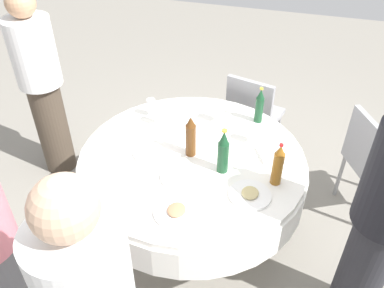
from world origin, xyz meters
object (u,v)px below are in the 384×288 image
at_px(wine_glass_west, 253,130).
at_px(plate_far, 177,212).
at_px(chair_rear, 252,113).
at_px(plate_north, 149,154).
at_px(chair_front, 371,158).
at_px(person_west, 42,85).
at_px(bottle_brown_west, 191,137).
at_px(wine_glass_front, 151,105).
at_px(plate_mid, 250,194).
at_px(wine_glass_rear, 220,108).
at_px(wine_glass_left, 160,111).
at_px(bottle_dark_green_near, 259,106).
at_px(plate_east, 179,177).
at_px(bottle_dark_green_outer, 223,152).
at_px(bottle_amber_right, 278,165).
at_px(dining_table, 192,173).

relative_size(wine_glass_west, plate_far, 0.53).
distance_m(plate_far, chair_rear, 1.49).
bearing_deg(plate_north, plate_far, 37.40).
relative_size(plate_far, chair_front, 0.29).
bearing_deg(chair_front, person_west, -112.25).
relative_size(plate_north, chair_front, 0.23).
relative_size(bottle_brown_west, wine_glass_front, 2.22).
height_order(plate_mid, chair_rear, chair_rear).
xyz_separation_m(person_west, chair_front, (-0.20, 2.55, -0.31)).
height_order(wine_glass_rear, person_west, person_west).
distance_m(plate_north, person_west, 1.18).
relative_size(plate_north, chair_rear, 0.23).
xyz_separation_m(wine_glass_left, plate_north, (0.35, 0.05, -0.10)).
relative_size(wine_glass_front, wine_glass_rear, 0.86).
relative_size(plate_far, person_west, 0.16).
distance_m(plate_mid, chair_rear, 1.25).
bearing_deg(plate_far, bottle_dark_green_near, 164.32).
relative_size(wine_glass_west, plate_east, 0.58).
bearing_deg(bottle_dark_green_outer, bottle_amber_right, 87.16).
height_order(bottle_amber_right, wine_glass_front, bottle_amber_right).
bearing_deg(bottle_amber_right, person_west, -104.57).
bearing_deg(wine_glass_front, plate_east, 34.43).
distance_m(wine_glass_west, chair_rear, 0.77).
bearing_deg(chair_rear, plate_north, -102.40).
xyz_separation_m(plate_east, plate_mid, (0.03, 0.44, 0.00)).
xyz_separation_m(plate_north, person_west, (-0.47, -1.08, 0.08)).
bearing_deg(chair_front, plate_far, -72.58).
distance_m(wine_glass_front, plate_north, 0.47).
relative_size(plate_east, plate_far, 0.91).
bearing_deg(bottle_amber_right, bottle_dark_green_near, -161.61).
bearing_deg(bottle_amber_right, dining_table, -99.94).
xyz_separation_m(wine_glass_front, chair_front, (-0.23, 1.62, -0.32)).
bearing_deg(plate_mid, bottle_brown_west, -121.82).
height_order(plate_north, plate_mid, plate_mid).
bearing_deg(plate_far, wine_glass_rear, 178.94).
bearing_deg(chair_rear, wine_glass_rear, -93.84).
xyz_separation_m(bottle_amber_right, bottle_brown_west, (-0.11, -0.57, 0.01)).
bearing_deg(wine_glass_front, plate_far, 28.91).
xyz_separation_m(plate_north, plate_east, (0.16, 0.26, 0.00)).
height_order(bottle_dark_green_near, chair_rear, bottle_dark_green_near).
relative_size(bottle_dark_green_outer, bottle_brown_west, 1.02).
height_order(person_west, chair_rear, person_west).
bearing_deg(bottle_dark_green_outer, person_west, -106.91).
bearing_deg(dining_table, plate_far, 6.77).
xyz_separation_m(bottle_dark_green_near, wine_glass_west, (0.26, -0.00, -0.03)).
height_order(bottle_dark_green_outer, wine_glass_left, bottle_dark_green_outer).
relative_size(bottle_dark_green_outer, wine_glass_front, 2.27).
bearing_deg(bottle_amber_right, wine_glass_front, -115.68).
height_order(dining_table, plate_east, plate_east).
height_order(wine_glass_west, chair_rear, wine_glass_west).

